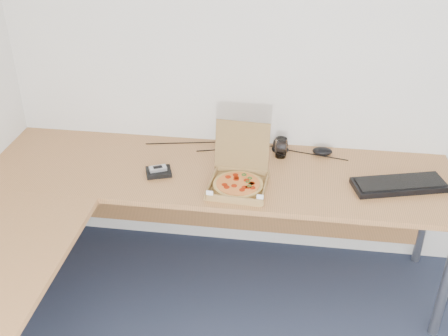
# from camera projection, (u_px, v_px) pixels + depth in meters

# --- Properties ---
(room_shell) EXTENTS (3.50, 3.50, 2.50)m
(room_shell) POSITION_uv_depth(u_px,v_px,m) (325.00, 285.00, 1.46)
(room_shell) COLOR white
(room_shell) RESTS_ON ground
(desk) EXTENTS (2.50, 2.20, 0.73)m
(desk) POSITION_uv_depth(u_px,v_px,m) (138.00, 216.00, 2.67)
(desk) COLOR #B67842
(desk) RESTS_ON ground
(pizza_box) EXTENTS (0.28, 0.33, 0.29)m
(pizza_box) POSITION_uv_depth(u_px,v_px,m) (238.00, 181.00, 2.82)
(pizza_box) COLOR #9E7640
(pizza_box) RESTS_ON desk
(drinking_glass) EXTENTS (0.06, 0.06, 0.11)m
(drinking_glass) POSITION_uv_depth(u_px,v_px,m) (281.00, 148.00, 3.08)
(drinking_glass) COLOR white
(drinking_glass) RESTS_ON desk
(keyboard) EXTENTS (0.50, 0.29, 0.03)m
(keyboard) POSITION_uv_depth(u_px,v_px,m) (399.00, 185.00, 2.82)
(keyboard) COLOR black
(keyboard) RESTS_ON desk
(mouse) EXTENTS (0.12, 0.08, 0.04)m
(mouse) POSITION_uv_depth(u_px,v_px,m) (322.00, 151.00, 3.12)
(mouse) COLOR black
(mouse) RESTS_ON desk
(wallet) EXTENTS (0.16, 0.15, 0.02)m
(wallet) POSITION_uv_depth(u_px,v_px,m) (159.00, 172.00, 2.94)
(wallet) COLOR black
(wallet) RESTS_ON desk
(phone) EXTENTS (0.10, 0.08, 0.02)m
(phone) POSITION_uv_depth(u_px,v_px,m) (158.00, 169.00, 2.93)
(phone) COLOR #B2B5BA
(phone) RESTS_ON wallet
(dome_speaker) EXTENTS (0.10, 0.10, 0.08)m
(dome_speaker) POSITION_uv_depth(u_px,v_px,m) (280.00, 143.00, 3.16)
(dome_speaker) COLOR black
(dome_speaker) RESTS_ON desk
(cable_bundle) EXTENTS (0.56, 0.12, 0.01)m
(cable_bundle) POSITION_uv_depth(u_px,v_px,m) (241.00, 148.00, 3.19)
(cable_bundle) COLOR black
(cable_bundle) RESTS_ON desk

